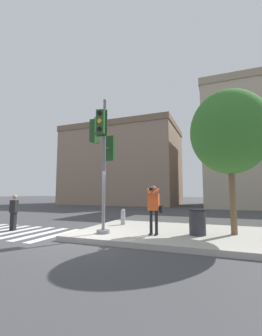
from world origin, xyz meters
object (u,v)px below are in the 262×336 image
object	(u,v)px
pedestrian_distant	(14,211)
trash_bin	(197,222)
street_tree	(230,132)
person_photographer	(154,205)
fire_hydrant	(123,217)
traffic_signal_pole	(103,148)

from	to	relation	value
pedestrian_distant	trash_bin	xyz separation A→B (m)	(7.88, 0.90, -0.21)
trash_bin	pedestrian_distant	bearing A→B (deg)	-173.48
street_tree	person_photographer	bearing A→B (deg)	-157.53
fire_hydrant	trash_bin	distance (m)	3.81
person_photographer	trash_bin	xyz separation A→B (m)	(1.46, 0.52, -0.60)
pedestrian_distant	traffic_signal_pole	bearing A→B (deg)	-0.25
fire_hydrant	street_tree	bearing A→B (deg)	-10.06
traffic_signal_pole	trash_bin	size ratio (longest dim) A/B	5.77
traffic_signal_pole	fire_hydrant	bearing A→B (deg)	93.36
street_tree	fire_hydrant	bearing A→B (deg)	169.94
street_tree	traffic_signal_pole	bearing A→B (deg)	-161.86
traffic_signal_pole	pedestrian_distant	world-z (taller)	traffic_signal_pole
trash_bin	person_photographer	bearing A→B (deg)	-160.43
person_photographer	trash_bin	size ratio (longest dim) A/B	1.95
pedestrian_distant	fire_hydrant	size ratio (longest dim) A/B	2.16
traffic_signal_pole	street_tree	bearing A→B (deg)	18.14
fire_hydrant	traffic_signal_pole	bearing A→B (deg)	-86.64
fire_hydrant	pedestrian_distant	bearing A→B (deg)	-151.74
person_photographer	street_tree	bearing A→B (deg)	22.47
street_tree	fire_hydrant	world-z (taller)	street_tree
trash_bin	street_tree	bearing A→B (deg)	25.76
traffic_signal_pole	fire_hydrant	distance (m)	3.71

